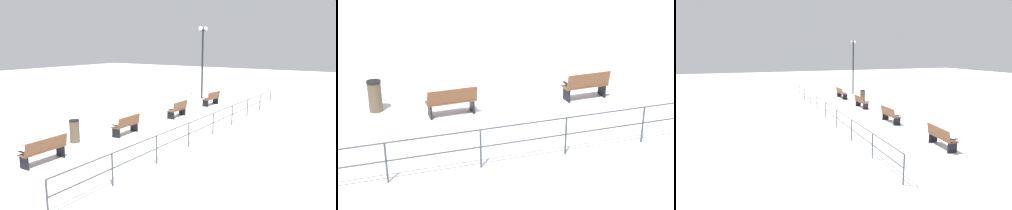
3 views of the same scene
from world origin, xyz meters
TOP-DOWN VIEW (x-y plane):
  - ground_plane at (0.00, 0.00)m, footprint 80.00×80.00m
  - bench_second at (0.03, -2.18)m, footprint 0.58×1.48m
  - bench_third at (0.07, 2.18)m, footprint 0.57×1.50m
  - waterfront_railing at (-3.22, 0.00)m, footprint 0.05×17.69m
  - trash_bin at (1.12, 4.29)m, footprint 0.43×0.43m

SIDE VIEW (x-z plane):
  - ground_plane at x=0.00m, z-range 0.00..0.00m
  - bench_third at x=0.07m, z-range 0.01..0.92m
  - bench_second at x=0.03m, z-range 0.01..0.94m
  - trash_bin at x=1.12m, z-range 0.00..0.98m
  - waterfront_railing at x=-3.22m, z-range 0.19..1.21m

